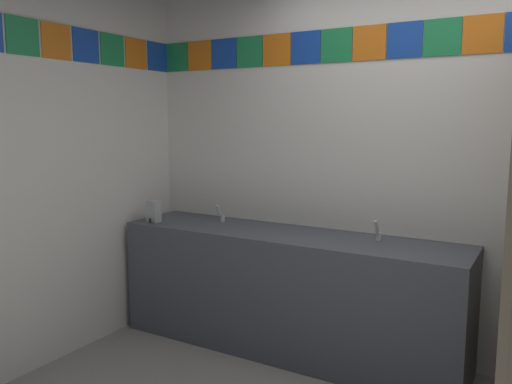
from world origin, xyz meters
The scene contains 6 objects.
wall_back centered at (0.00, 1.47, 1.42)m, with size 4.50×0.09×2.84m.
wall_side centered at (-2.29, 0.00, 1.42)m, with size 0.09×2.86×2.84m.
vanity_counter centered at (-1.01, 1.15, 0.42)m, with size 2.39×0.56×0.82m.
faucet_left centered at (-1.60, 1.24, 0.88)m, with size 0.04×0.10×0.14m.
faucet_right centered at (-0.41, 1.24, 0.88)m, with size 0.04×0.10×0.14m.
soap_dispenser centered at (-2.04, 0.99, 0.90)m, with size 0.09×0.09×0.16m.
Camera 1 is at (0.54, -1.90, 1.59)m, focal length 36.20 mm.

